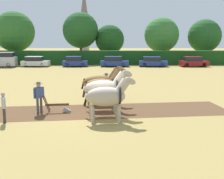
# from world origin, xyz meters

# --- Properties ---
(ground_plane) EXTENTS (240.00, 240.00, 0.00)m
(ground_plane) POSITION_xyz_m (0.00, 0.00, 0.00)
(ground_plane) COLOR #A88E4C
(plowed_furrow_strip) EXTENTS (21.41, 5.84, 0.01)m
(plowed_furrow_strip) POSITION_xyz_m (-3.04, 0.82, 0.00)
(plowed_furrow_strip) COLOR brown
(plowed_furrow_strip) RESTS_ON ground
(hedgerow) EXTENTS (56.99, 1.96, 2.29)m
(hedgerow) POSITION_xyz_m (0.00, 31.89, 1.15)
(hedgerow) COLOR #194719
(hedgerow) RESTS_ON ground
(tree_far_left) EXTENTS (7.05, 7.05, 9.00)m
(tree_far_left) POSITION_xyz_m (-16.50, 35.53, 5.46)
(tree_far_left) COLOR #4C3823
(tree_far_left) RESTS_ON ground
(tree_left) EXTENTS (6.37, 6.37, 8.94)m
(tree_left) POSITION_xyz_m (-4.98, 36.61, 5.74)
(tree_left) COLOR brown
(tree_left) RESTS_ON ground
(tree_center_left) EXTENTS (5.34, 5.34, 6.78)m
(tree_center_left) POSITION_xyz_m (0.25, 37.69, 4.10)
(tree_center_left) COLOR #4C3823
(tree_center_left) RESTS_ON ground
(tree_center) EXTENTS (6.28, 6.28, 8.07)m
(tree_center) POSITION_xyz_m (9.74, 37.36, 4.92)
(tree_center) COLOR #423323
(tree_center) RESTS_ON ground
(tree_center_right) EXTENTS (6.09, 6.09, 7.80)m
(tree_center_right) POSITION_xyz_m (17.84, 38.05, 4.75)
(tree_center_right) COLOR #423323
(tree_center_right) RESTS_ON ground
(church_spire) EXTENTS (2.74, 2.74, 17.82)m
(church_spire) POSITION_xyz_m (-6.89, 64.17, 9.32)
(church_spire) COLOR gray
(church_spire) RESTS_ON ground
(draft_horse_lead_left) EXTENTS (2.71, 1.25, 2.35)m
(draft_horse_lead_left) POSITION_xyz_m (0.46, -0.93, 1.31)
(draft_horse_lead_left) COLOR #B2A38E
(draft_horse_lead_left) RESTS_ON ground
(draft_horse_lead_right) EXTENTS (2.84, 1.24, 2.55)m
(draft_horse_lead_right) POSITION_xyz_m (0.30, 0.49, 1.45)
(draft_horse_lead_right) COLOR #B2A38E
(draft_horse_lead_right) RESTS_ON ground
(draft_horse_trail_left) EXTENTS (2.75, 1.07, 2.53)m
(draft_horse_trail_left) POSITION_xyz_m (0.15, 1.90, 1.41)
(draft_horse_trail_left) COLOR brown
(draft_horse_trail_left) RESTS_ON ground
(draft_horse_trail_right) EXTENTS (2.94, 1.16, 2.49)m
(draft_horse_trail_right) POSITION_xyz_m (-0.01, 3.32, 1.39)
(draft_horse_trail_right) COLOR brown
(draft_horse_trail_right) RESTS_ON ground
(plow) EXTENTS (1.61, 0.51, 1.13)m
(plow) POSITION_xyz_m (-2.34, 0.90, 0.32)
(plow) COLOR #4C331E
(plow) RESTS_ON ground
(farmer_at_plow) EXTENTS (0.50, 0.53, 1.79)m
(farmer_at_plow) POSITION_xyz_m (-3.45, 0.79, 1.06)
(farmer_at_plow) COLOR #4C4C4C
(farmer_at_plow) RESTS_ON ground
(farmer_beside_team) EXTENTS (0.44, 0.67, 1.75)m
(farmer_beside_team) POSITION_xyz_m (0.27, 5.24, 1.03)
(farmer_beside_team) COLOR #4C4C4C
(farmer_beside_team) RESTS_ON ground
(farmer_onlooker_left) EXTENTS (0.36, 0.59, 1.55)m
(farmer_onlooker_left) POSITION_xyz_m (-4.74, -1.11, 0.88)
(farmer_onlooker_left) COLOR #38332D
(farmer_onlooker_left) RESTS_ON ground
(parked_van) EXTENTS (5.06, 2.43, 2.23)m
(parked_van) POSITION_xyz_m (-16.31, 27.63, 1.14)
(parked_van) COLOR #BCBCC1
(parked_van) RESTS_ON ground
(parked_car_left) EXTENTS (4.23, 2.06, 1.56)m
(parked_car_left) POSITION_xyz_m (-11.13, 28.38, 0.74)
(parked_car_left) COLOR silver
(parked_car_left) RESTS_ON ground
(parked_car_center_left) EXTENTS (3.92, 2.04, 1.57)m
(parked_car_center_left) POSITION_xyz_m (-5.06, 28.40, 0.75)
(parked_car_center_left) COLOR navy
(parked_car_center_left) RESTS_ON ground
(parked_car_center) EXTENTS (4.39, 1.95, 1.57)m
(parked_car_center) POSITION_xyz_m (1.00, 28.35, 0.75)
(parked_car_center) COLOR navy
(parked_car_center) RESTS_ON ground
(parked_car_center_right) EXTENTS (4.44, 2.17, 1.53)m
(parked_car_center_right) POSITION_xyz_m (6.94, 28.38, 0.73)
(parked_car_center_right) COLOR navy
(parked_car_center_right) RESTS_ON ground
(parked_car_right) EXTENTS (4.36, 1.94, 1.54)m
(parked_car_right) POSITION_xyz_m (13.18, 28.26, 0.74)
(parked_car_right) COLOR maroon
(parked_car_right) RESTS_ON ground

